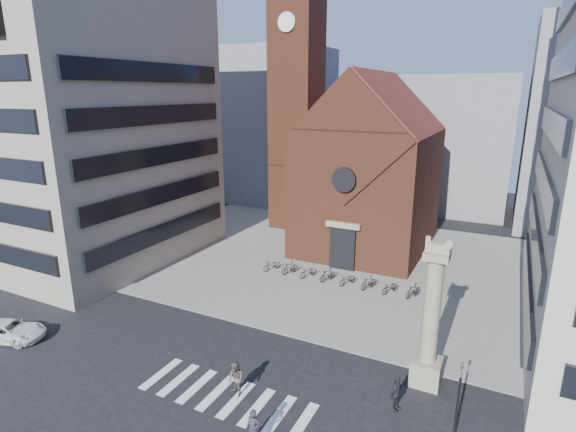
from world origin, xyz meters
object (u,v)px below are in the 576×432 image
at_px(white_car, 9,331).
at_px(scooter_0, 272,265).
at_px(lion_column, 430,328).
at_px(traffic_light, 458,401).
at_px(pedestrian_2, 396,394).
at_px(pedestrian_0, 253,429).
at_px(pedestrian_1, 236,379).

relative_size(white_car, scooter_0, 2.41).
xyz_separation_m(lion_column, traffic_light, (1.99, -4.00, -1.17)).
bearing_deg(pedestrian_2, pedestrian_0, 156.07).
relative_size(lion_column, pedestrian_1, 4.39).
relative_size(traffic_light, pedestrian_2, 2.26).
xyz_separation_m(lion_column, pedestrian_1, (-9.03, -5.65, -2.47)).
bearing_deg(white_car, pedestrian_1, -102.66).
distance_m(white_car, pedestrian_1, 16.68).
xyz_separation_m(traffic_light, pedestrian_1, (-11.02, -1.65, -1.30)).
relative_size(lion_column, scooter_0, 4.52).
height_order(lion_column, white_car, lion_column).
distance_m(traffic_light, pedestrian_2, 3.44).
bearing_deg(pedestrian_2, scooter_0, 67.72).
distance_m(white_car, scooter_0, 20.78).
relative_size(pedestrian_0, pedestrian_1, 0.96).
xyz_separation_m(lion_column, scooter_0, (-15.66, 10.70, -2.90)).
distance_m(traffic_light, scooter_0, 23.04).
height_order(pedestrian_0, pedestrian_2, pedestrian_2).
relative_size(pedestrian_0, pedestrian_2, 0.99).
bearing_deg(lion_column, scooter_0, 145.66).
height_order(traffic_light, white_car, traffic_light).
bearing_deg(traffic_light, pedestrian_1, -171.46).
bearing_deg(traffic_light, scooter_0, 140.22).
bearing_deg(pedestrian_2, lion_column, 2.06).
distance_m(lion_column, pedestrian_0, 10.78).
xyz_separation_m(pedestrian_0, pedestrian_2, (5.32, 5.38, 0.01)).
distance_m(pedestrian_0, pedestrian_1, 3.82).
height_order(pedestrian_1, scooter_0, pedestrian_1).
distance_m(lion_column, traffic_light, 4.62).
bearing_deg(pedestrian_2, traffic_light, -87.98).
height_order(pedestrian_0, scooter_0, pedestrian_0).
bearing_deg(white_car, traffic_light, -101.86).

